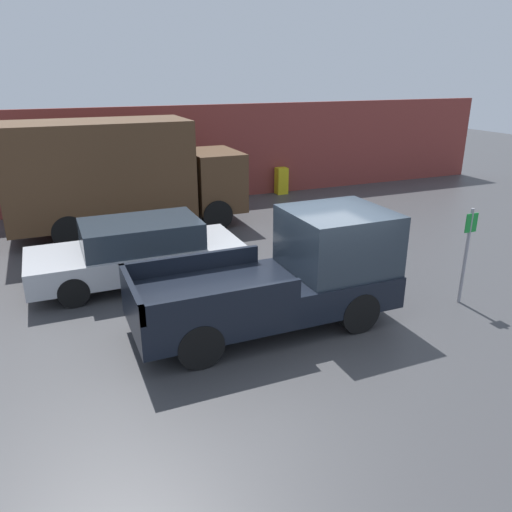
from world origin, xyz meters
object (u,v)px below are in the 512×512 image
(delivery_truck, at_px, (118,173))
(pickup_truck, at_px, (290,274))
(car, at_px, (138,251))
(parking_sign, at_px, (466,250))
(newspaper_box, at_px, (281,181))

(delivery_truck, bearing_deg, pickup_truck, -74.51)
(car, relative_size, delivery_truck, 0.69)
(parking_sign, bearing_deg, delivery_truck, 125.67)
(car, distance_m, parking_sign, 7.29)
(car, xyz_separation_m, delivery_truck, (0.27, 4.23, 1.05))
(delivery_truck, xyz_separation_m, parking_sign, (5.86, -8.16, -0.61))
(parking_sign, bearing_deg, newspaper_box, 85.18)
(car, bearing_deg, pickup_truck, -54.31)
(car, xyz_separation_m, newspaper_box, (7.03, 6.80, -0.22))
(parking_sign, distance_m, newspaper_box, 10.79)
(pickup_truck, xyz_separation_m, delivery_truck, (-2.08, 7.50, 0.79))
(delivery_truck, xyz_separation_m, newspaper_box, (6.76, 2.57, -1.27))
(pickup_truck, distance_m, newspaper_box, 11.11)
(car, relative_size, parking_sign, 2.32)
(parking_sign, relative_size, newspaper_box, 1.97)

